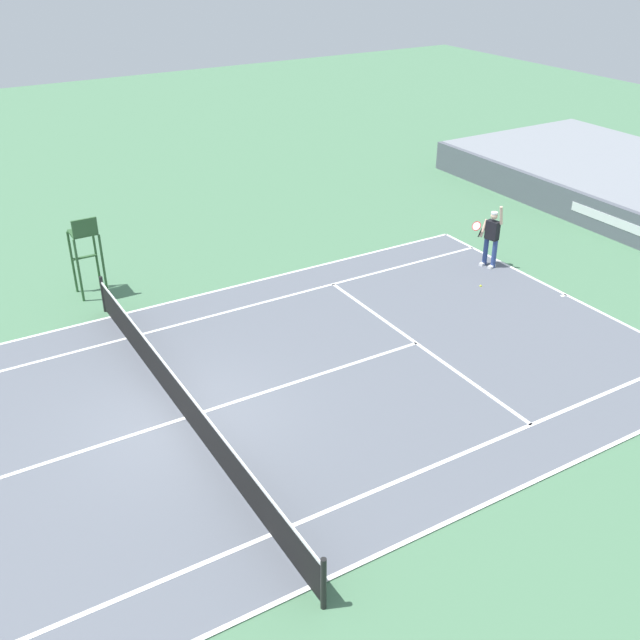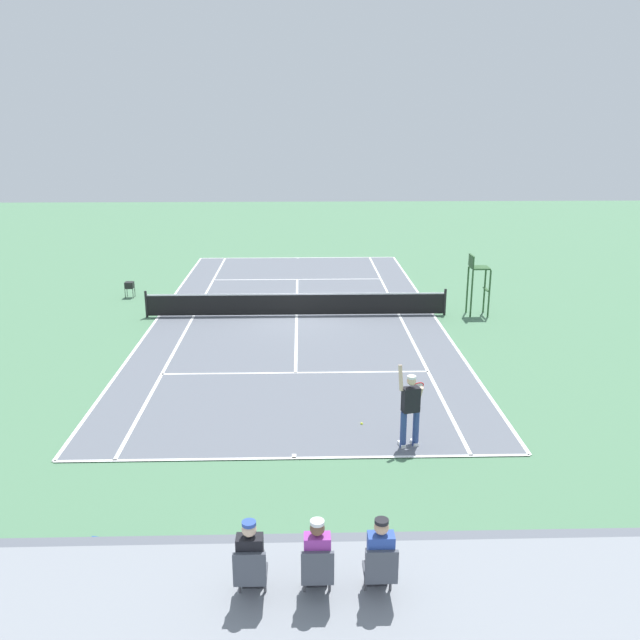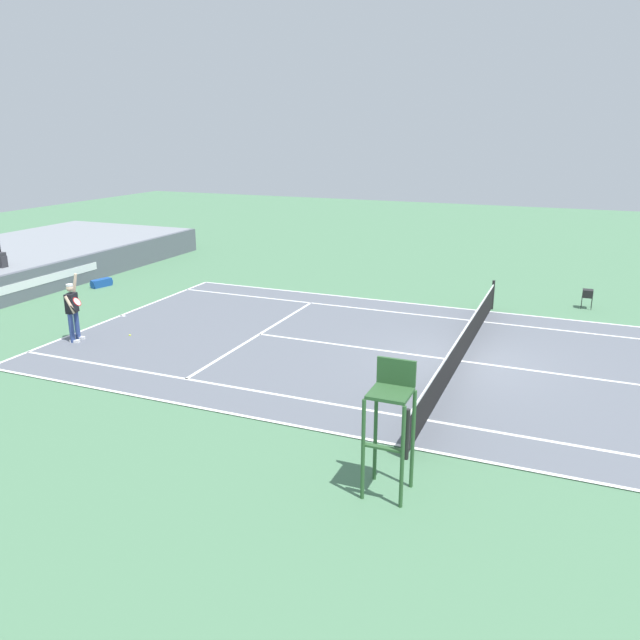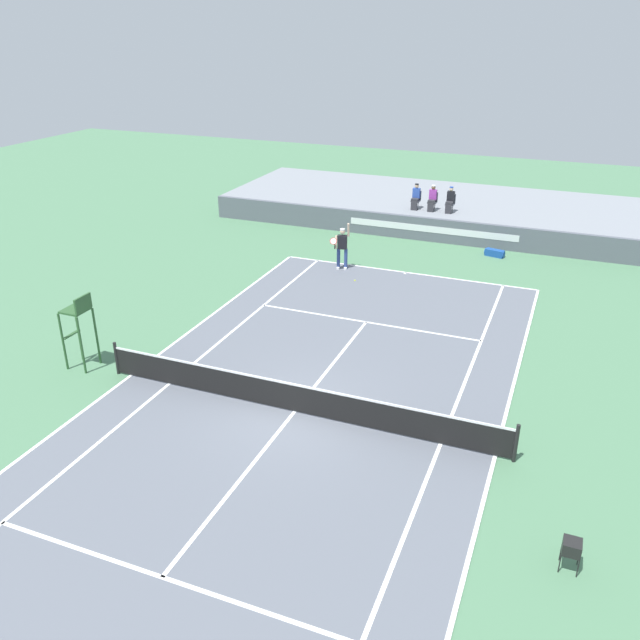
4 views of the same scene
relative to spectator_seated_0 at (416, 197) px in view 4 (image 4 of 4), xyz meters
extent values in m
plane|color=#4C7A56|center=(1.24, -18.04, -1.77)|extent=(80.00, 80.00, 0.00)
cube|color=slate|center=(1.24, -18.04, -1.76)|extent=(10.98, 23.78, 0.02)
cube|color=white|center=(1.24, -6.15, -1.75)|extent=(10.98, 0.10, 0.01)
cube|color=white|center=(-4.25, -18.04, -1.75)|extent=(0.10, 23.78, 0.01)
cube|color=white|center=(6.73, -18.04, -1.75)|extent=(0.10, 23.78, 0.01)
cube|color=white|center=(-2.87, -18.04, -1.75)|extent=(0.10, 23.78, 0.01)
cube|color=white|center=(5.35, -18.04, -1.75)|extent=(0.10, 23.78, 0.01)
cube|color=white|center=(1.24, -11.64, -1.75)|extent=(8.22, 0.10, 0.01)
cube|color=white|center=(1.24, -24.44, -1.75)|extent=(8.22, 0.10, 0.01)
cube|color=white|center=(1.24, -18.04, -1.75)|extent=(0.10, 12.80, 0.01)
cube|color=white|center=(1.24, -6.25, -1.75)|extent=(0.10, 0.20, 0.01)
cylinder|color=black|center=(-4.70, -18.04, -1.24)|extent=(0.10, 0.10, 1.07)
cylinder|color=black|center=(7.18, -18.04, -1.24)|extent=(0.10, 0.10, 1.07)
cube|color=black|center=(1.24, -18.04, -1.29)|extent=(11.78, 0.02, 0.84)
cube|color=white|center=(1.24, -18.04, -0.87)|extent=(11.78, 0.03, 0.06)
cube|color=#565B66|center=(1.24, -1.39, -1.19)|extent=(23.74, 0.24, 1.16)
cube|color=silver|center=(1.24, -1.52, -1.13)|extent=(8.31, 0.01, 0.32)
cube|color=gray|center=(1.24, 2.75, -1.19)|extent=(23.74, 8.04, 1.16)
cube|color=#474C56|center=(0.00, 0.02, -0.20)|extent=(0.44, 0.44, 0.06)
cube|color=#474C56|center=(0.00, 0.22, 0.05)|extent=(0.44, 0.06, 0.44)
cylinder|color=#4C4C51|center=(0.18, -0.13, -0.42)|extent=(0.04, 0.04, 0.38)
cylinder|color=#4C4C51|center=(-0.18, -0.13, -0.42)|extent=(0.04, 0.04, 0.38)
cube|color=#2D2D33|center=(0.00, -0.08, -0.12)|extent=(0.34, 0.44, 0.16)
cube|color=#2D2D33|center=(0.00, -0.28, -0.39)|extent=(0.30, 0.14, 0.44)
cube|color=#2D4CA8|center=(0.00, 0.08, 0.17)|extent=(0.36, 0.22, 0.52)
sphere|color=tan|center=(0.00, 0.08, 0.54)|extent=(0.20, 0.20, 0.20)
cylinder|color=black|center=(0.00, 0.08, 0.63)|extent=(0.19, 0.19, 0.05)
cube|color=#474C56|center=(0.85, 0.02, -0.20)|extent=(0.44, 0.44, 0.06)
cube|color=#474C56|center=(0.85, 0.22, 0.05)|extent=(0.44, 0.06, 0.44)
cylinder|color=#4C4C51|center=(1.03, -0.13, -0.42)|extent=(0.04, 0.04, 0.38)
cylinder|color=#4C4C51|center=(0.68, -0.13, -0.42)|extent=(0.04, 0.04, 0.38)
cube|color=#2D2D33|center=(0.85, -0.08, -0.12)|extent=(0.34, 0.44, 0.16)
cube|color=#2D2D33|center=(0.85, -0.28, -0.39)|extent=(0.30, 0.14, 0.44)
cube|color=purple|center=(0.85, 0.08, 0.17)|extent=(0.36, 0.22, 0.52)
sphere|color=brown|center=(0.85, 0.08, 0.54)|extent=(0.20, 0.20, 0.20)
cylinder|color=white|center=(0.85, 0.08, 0.63)|extent=(0.19, 0.19, 0.05)
cube|color=#474C56|center=(1.75, 0.02, -0.20)|extent=(0.44, 0.44, 0.06)
cube|color=#474C56|center=(1.75, 0.22, 0.05)|extent=(0.44, 0.06, 0.44)
cylinder|color=#4C4C51|center=(1.93, -0.13, -0.42)|extent=(0.04, 0.04, 0.38)
cylinder|color=#4C4C51|center=(1.58, -0.13, -0.42)|extent=(0.04, 0.04, 0.38)
cube|color=#2D2D33|center=(1.75, -0.08, -0.12)|extent=(0.34, 0.44, 0.16)
cube|color=#2D2D33|center=(1.75, -0.28, -0.39)|extent=(0.30, 0.14, 0.44)
cube|color=black|center=(1.75, 0.08, 0.17)|extent=(0.36, 0.22, 0.52)
sphere|color=beige|center=(1.75, 0.08, 0.54)|extent=(0.20, 0.20, 0.20)
cylinder|color=#2D4CA8|center=(1.75, 0.08, 0.63)|extent=(0.19, 0.19, 0.05)
cylinder|color=navy|center=(-1.35, -6.65, -1.31)|extent=(0.15, 0.15, 0.92)
cylinder|color=navy|center=(-1.66, -6.73, -1.31)|extent=(0.15, 0.15, 0.92)
cube|color=white|center=(-1.34, -6.71, -1.72)|extent=(0.18, 0.30, 0.10)
cube|color=white|center=(-1.65, -6.79, -1.72)|extent=(0.18, 0.30, 0.10)
cube|color=black|center=(-1.51, -6.69, -0.55)|extent=(0.45, 0.33, 0.60)
sphere|color=beige|center=(-1.51, -6.69, -0.08)|extent=(0.22, 0.22, 0.22)
cylinder|color=white|center=(-1.51, -6.69, 0.01)|extent=(0.21, 0.21, 0.06)
cylinder|color=beige|center=(-1.25, -6.66, 0.01)|extent=(0.14, 0.23, 0.61)
cylinder|color=beige|center=(-1.73, -6.85, -0.53)|extent=(0.17, 0.34, 0.56)
cylinder|color=black|center=(-1.74, -6.98, -0.66)|extent=(0.08, 0.19, 0.25)
torus|color=red|center=(-1.74, -7.15, -0.40)|extent=(0.34, 0.26, 0.26)
cylinder|color=silver|center=(-1.74, -7.15, -0.40)|extent=(0.30, 0.22, 0.22)
sphere|color=#D1E533|center=(-0.48, -7.92, -1.74)|extent=(0.07, 0.07, 0.07)
cylinder|color=#2D562D|center=(-6.37, -18.39, -0.82)|extent=(0.07, 0.07, 1.90)
cylinder|color=#2D562D|center=(-6.37, -17.69, -0.82)|extent=(0.07, 0.07, 1.90)
cylinder|color=#2D562D|center=(-5.67, -18.39, -0.82)|extent=(0.07, 0.07, 1.90)
cylinder|color=#2D562D|center=(-5.67, -17.69, -0.82)|extent=(0.07, 0.07, 1.90)
cube|color=#2D562D|center=(-6.02, -18.04, 0.16)|extent=(0.70, 0.70, 0.06)
cube|color=#2D562D|center=(-5.67, -18.04, 0.43)|extent=(0.06, 0.70, 0.48)
cube|color=#2D562D|center=(-6.33, -18.04, -0.73)|extent=(0.10, 0.70, 0.04)
cube|color=#194799|center=(4.46, -2.53, -1.61)|extent=(0.89, 0.51, 0.32)
cylinder|color=#194799|center=(4.06, -2.43, -1.61)|extent=(0.13, 0.33, 0.32)
cylinder|color=#194799|center=(4.87, -2.63, -1.61)|extent=(0.13, 0.33, 0.32)
cube|color=black|center=(8.61, -21.22, -1.21)|extent=(0.36, 0.36, 0.28)
cylinder|color=black|center=(8.44, -21.39, -1.56)|extent=(0.02, 0.02, 0.42)
cylinder|color=black|center=(8.78, -21.39, -1.56)|extent=(0.02, 0.02, 0.42)
cylinder|color=black|center=(8.44, -21.05, -1.56)|extent=(0.02, 0.02, 0.42)
cylinder|color=black|center=(8.78, -21.05, -1.56)|extent=(0.02, 0.02, 0.42)
ellipsoid|color=#D1E533|center=(8.61, -21.22, -1.13)|extent=(0.30, 0.30, 0.12)
camera|label=1|loc=(14.25, -22.34, 7.99)|focal=41.71mm
camera|label=2|loc=(1.04, 7.83, 5.70)|focal=37.82mm
camera|label=3|loc=(-15.73, -20.78, 4.48)|focal=35.54mm
camera|label=4|loc=(7.66, -32.14, 8.20)|focal=36.78mm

